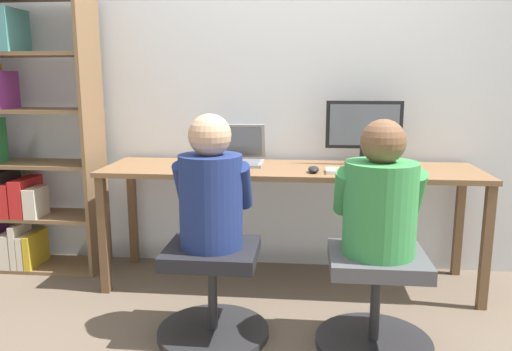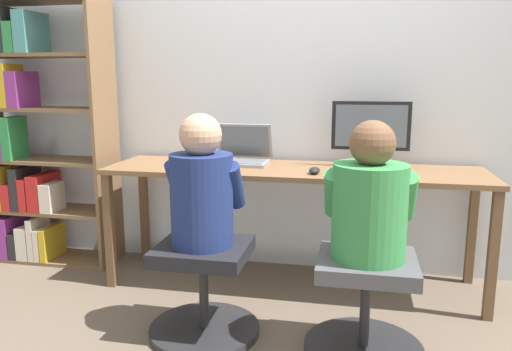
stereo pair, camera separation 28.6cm
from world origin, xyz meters
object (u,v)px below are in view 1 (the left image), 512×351
object	(u,v)px
desktop_monitor	(364,132)
person_at_laptop	(211,190)
laptop	(235,155)
bookshelf	(7,144)
office_chair_right	(213,291)
keyboard	(364,171)
person_at_monitor	(380,198)
office_chair_left	(375,300)

from	to	relation	value
desktop_monitor	person_at_laptop	bearing A→B (deg)	-133.80
laptop	bookshelf	bearing A→B (deg)	-178.82
laptop	person_at_laptop	xyz separation A→B (m)	(0.00, -0.82, -0.04)
bookshelf	office_chair_right	bearing A→B (deg)	-27.40
keyboard	desktop_monitor	bearing A→B (deg)	85.72
keyboard	person_at_laptop	distance (m)	0.96
laptop	person_at_monitor	bearing A→B (deg)	-46.42
office_chair_left	bookshelf	bearing A→B (deg)	160.69
keyboard	bookshelf	world-z (taller)	bookshelf
desktop_monitor	office_chair_right	world-z (taller)	desktop_monitor
office_chair_left	laptop	bearing A→B (deg)	133.43
desktop_monitor	person_at_monitor	xyz separation A→B (m)	(-0.01, -0.87, -0.22)
office_chair_right	person_at_laptop	bearing A→B (deg)	90.00
person_at_laptop	bookshelf	xyz separation A→B (m)	(-1.53, 0.79, 0.10)
person_at_monitor	person_at_laptop	xyz separation A→B (m)	(-0.80, 0.02, 0.02)
desktop_monitor	bookshelf	size ratio (longest dim) A/B	0.26
desktop_monitor	office_chair_right	distance (m)	1.38
person_at_monitor	keyboard	bearing A→B (deg)	91.16
office_chair_left	bookshelf	xyz separation A→B (m)	(-2.33, 0.82, 0.62)
office_chair_left	person_at_monitor	size ratio (longest dim) A/B	0.89
office_chair_right	person_at_monitor	world-z (taller)	person_at_monitor
keyboard	bookshelf	bearing A→B (deg)	174.23
desktop_monitor	person_at_monitor	world-z (taller)	desktop_monitor
office_chair_right	bookshelf	bearing A→B (deg)	152.60
desktop_monitor	office_chair_right	xyz separation A→B (m)	(-0.81, -0.85, -0.72)
person_at_laptop	bookshelf	bearing A→B (deg)	152.73
desktop_monitor	office_chair_left	distance (m)	1.13
keyboard	bookshelf	size ratio (longest dim) A/B	0.24
keyboard	bookshelf	xyz separation A→B (m)	(-2.32, 0.23, 0.10)
office_chair_right	person_at_monitor	distance (m)	0.94
laptop	person_at_monitor	xyz separation A→B (m)	(0.80, -0.84, -0.06)
laptop	office_chair_right	distance (m)	1.00
bookshelf	keyboard	bearing A→B (deg)	-5.77
desktop_monitor	office_chair_left	world-z (taller)	desktop_monitor
office_chair_left	person_at_monitor	xyz separation A→B (m)	(-0.00, 0.00, 0.50)
bookshelf	person_at_laptop	bearing A→B (deg)	-27.27
desktop_monitor	laptop	xyz separation A→B (m)	(-0.81, -0.03, -0.16)
office_chair_left	office_chair_right	xyz separation A→B (m)	(-0.80, 0.02, 0.00)
laptop	keyboard	distance (m)	0.83
office_chair_right	bookshelf	size ratio (longest dim) A/B	0.31
person_at_monitor	bookshelf	distance (m)	2.47
desktop_monitor	person_at_laptop	xyz separation A→B (m)	(-0.81, -0.84, -0.20)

